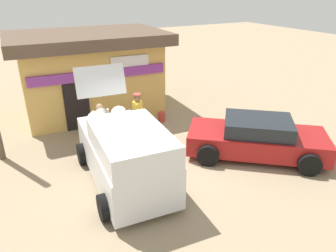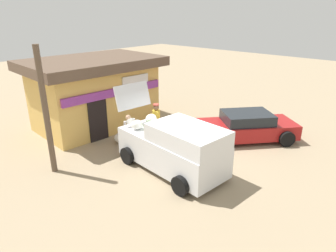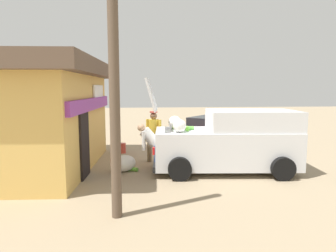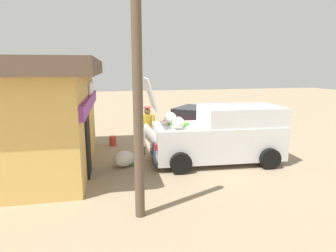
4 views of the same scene
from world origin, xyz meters
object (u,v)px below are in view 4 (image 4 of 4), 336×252
vendor_standing (148,127)px  paint_bucket (113,141)px  unloaded_banana_pile (124,159)px  customer_bending (150,139)px  storefront_bar (32,113)px  parked_sedan (194,121)px  delivery_van (221,134)px

vendor_standing → paint_bucket: bearing=37.5°
unloaded_banana_pile → customer_bending: bearing=-98.0°
unloaded_banana_pile → paint_bucket: unloaded_banana_pile is taller
storefront_bar → parked_sedan: 7.34m
storefront_bar → customer_bending: size_ratio=4.37×
delivery_van → vendor_standing: delivery_van is taller
delivery_van → parked_sedan: 4.29m
storefront_bar → delivery_van: storefront_bar is taller
parked_sedan → paint_bucket: bearing=109.1°
customer_bending → paint_bucket: 3.00m
paint_bucket → vendor_standing: bearing=-142.5°
delivery_van → paint_bucket: 4.52m
vendor_standing → paint_bucket: (1.53, 1.17, -0.81)m
paint_bucket → customer_bending: bearing=-159.3°
vendor_standing → paint_bucket: size_ratio=4.53×
storefront_bar → delivery_van: 6.00m
storefront_bar → delivery_van: (-0.83, -5.88, -0.82)m
delivery_van → customer_bending: (0.15, 2.37, -0.05)m
customer_bending → paint_bucket: (2.73, 1.03, -0.68)m
vendor_standing → customer_bending: size_ratio=1.19×
paint_bucket → storefront_bar: bearing=129.7°
storefront_bar → paint_bucket: 3.57m
vendor_standing → delivery_van: bearing=-121.3°
delivery_van → parked_sedan: bearing=-6.9°
delivery_van → storefront_bar: bearing=81.9°
storefront_bar → paint_bucket: storefront_bar is taller
parked_sedan → unloaded_banana_pile: size_ratio=4.63×
customer_bending → unloaded_banana_pile: size_ratio=1.53×
parked_sedan → paint_bucket: 4.17m
storefront_bar → delivery_van: size_ratio=1.40×
parked_sedan → customer_bending: size_ratio=3.03×
delivery_van → customer_bending: size_ratio=3.12×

